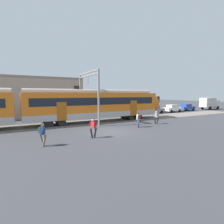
% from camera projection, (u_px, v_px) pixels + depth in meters
% --- Properties ---
extents(ground_plane, '(160.00, 160.00, 0.00)m').
position_uv_depth(ground_plane, '(111.00, 132.00, 17.22)').
color(ground_plane, '#38383D').
extents(track_bed, '(80.00, 4.40, 0.01)m').
position_uv_depth(track_bed, '(0.00, 129.00, 18.22)').
color(track_bed, slate).
rests_on(track_bed, ground).
extents(commuter_train, '(38.05, 3.07, 4.73)m').
position_uv_depth(commuter_train, '(26.00, 107.00, 19.18)').
color(commuter_train, '#B2ADA8').
rests_on(commuter_train, ground).
extents(pedestrian_navy, '(0.55, 0.67, 1.67)m').
position_uv_depth(pedestrian_navy, '(42.00, 133.00, 12.26)').
color(pedestrian_navy, '#6B6051').
rests_on(pedestrian_navy, ground).
extents(pedestrian_red, '(0.71, 0.52, 1.67)m').
position_uv_depth(pedestrian_red, '(93.00, 126.00, 14.61)').
color(pedestrian_red, '#28282D').
rests_on(pedestrian_red, ground).
extents(pedestrian_white, '(0.53, 0.64, 1.67)m').
position_uv_depth(pedestrian_white, '(138.00, 118.00, 19.38)').
color(pedestrian_white, navy).
rests_on(pedestrian_white, ground).
extents(pedestrian_grey, '(0.67, 0.54, 1.67)m').
position_uv_depth(pedestrian_grey, '(157.00, 116.00, 21.46)').
color(pedestrian_grey, '#28282D').
rests_on(pedestrian_grey, ground).
extents(parked_car_grey, '(4.07, 1.90, 1.54)m').
position_uv_depth(parked_car_grey, '(154.00, 109.00, 33.52)').
color(parked_car_grey, gray).
rests_on(parked_car_grey, ground).
extents(parked_car_white, '(4.08, 1.91, 1.54)m').
position_uv_depth(parked_car_white, '(172.00, 108.00, 35.85)').
color(parked_car_white, silver).
rests_on(parked_car_white, ground).
extents(parked_car_blue, '(4.06, 1.88, 1.54)m').
position_uv_depth(parked_car_blue, '(187.00, 107.00, 38.77)').
color(parked_car_blue, '#284799').
rests_on(parked_car_blue, ground).
extents(box_truck, '(5.28, 2.17, 2.82)m').
position_uv_depth(box_truck, '(210.00, 103.00, 42.10)').
color(box_truck, beige).
rests_on(box_truck, ground).
extents(catenary_gantry, '(0.24, 6.64, 6.53)m').
position_uv_depth(catenary_gantry, '(88.00, 89.00, 22.51)').
color(catenary_gantry, gray).
rests_on(catenary_gantry, ground).
extents(background_building, '(17.73, 5.00, 9.20)m').
position_uv_depth(background_building, '(24.00, 97.00, 27.64)').
color(background_building, gray).
rests_on(background_building, ground).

